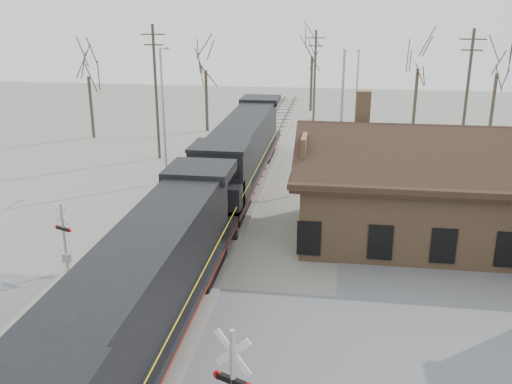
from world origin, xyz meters
The scene contains 19 objects.
ground centered at (0.00, 0.00, 0.00)m, with size 140.00×140.00×0.00m, color gray.
road centered at (0.00, 0.00, 0.01)m, with size 60.00×9.00×0.03m, color slate.
track_main centered at (0.00, 15.00, 0.07)m, with size 3.40×90.00×0.24m.
track_siding centered at (-4.50, 15.00, 0.07)m, with size 3.40×90.00×0.24m.
depot centered at (11.99, 12.00, 2.41)m, with size 15.20×9.31×7.90m.
locomotive_lead centered at (0.00, -1.71, 2.51)m, with size 3.22×21.54×4.79m.
locomotive_trailing centered at (0.00, 20.11, 2.51)m, with size 3.22×21.54×4.53m.
crossbuck_far centered at (-5.98, 5.05, 1.70)m, with size 0.97×0.46×3.56m.
streetlight_a centered at (-5.51, 20.07, 5.34)m, with size 0.25×2.04×9.59m.
streetlight_b centered at (6.88, 20.90, 5.31)m, with size 0.25×2.04×9.53m.
streetlight_c centered at (8.28, 37.15, 4.69)m, with size 0.25×2.04×8.32m.
utility_pole_a centered at (-8.10, 26.42, 5.68)m, with size 2.00×0.24×10.89m.
utility_pole_b centered at (3.99, 42.70, 5.12)m, with size 2.00×0.24×9.79m.
utility_pole_c centered at (16.45, 27.80, 5.56)m, with size 2.00×0.24×10.65m.
tree_a centered at (-16.80, 33.02, 6.82)m, with size 3.91×3.91×9.59m.
tree_b centered at (-6.57, 37.62, 7.07)m, with size 4.06×4.06×9.94m.
tree_c centered at (3.27, 50.50, 7.49)m, with size 4.29×4.29×10.52m.
tree_d centered at (14.12, 39.70, 7.39)m, with size 4.24×4.24×10.39m.
tree_e centered at (20.86, 37.18, 7.35)m, with size 4.21×4.21×10.32m.
Camera 1 is at (6.70, -18.38, 12.49)m, focal length 40.00 mm.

